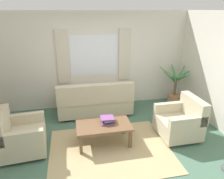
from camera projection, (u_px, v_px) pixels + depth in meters
ground_plane at (110, 150)px, 4.19m from camera, size 6.24×6.24×0.00m
wall_back at (94, 60)px, 5.79m from camera, size 5.32×0.12×2.60m
window_with_curtains at (95, 56)px, 5.66m from camera, size 1.98×0.07×1.40m
area_rug at (110, 150)px, 4.18m from camera, size 2.35×1.86×0.01m
couch at (95, 101)px, 5.49m from camera, size 1.90×0.82×0.92m
armchair_left at (20, 136)px, 4.01m from camera, size 0.89×0.90×0.88m
armchair_right at (181, 121)px, 4.55m from camera, size 0.83×0.85×0.88m
coffee_table at (104, 127)px, 4.28m from camera, size 1.10×0.64×0.44m
book_stack_on_table at (107, 120)px, 4.33m from camera, size 0.28×0.36×0.10m
potted_plant at (175, 87)px, 5.99m from camera, size 0.96×1.25×1.21m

